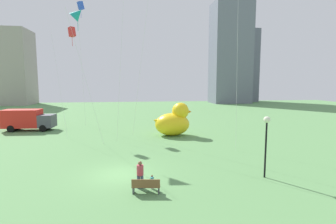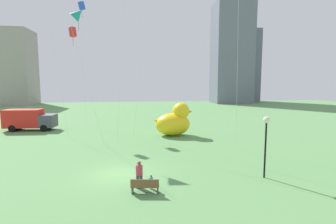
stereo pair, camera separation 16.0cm
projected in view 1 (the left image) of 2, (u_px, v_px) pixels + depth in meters
The scene contains 11 objects.
ground_plane at pixel (119, 174), 17.81m from camera, with size 140.00×140.00×0.00m, color #5C9053.
park_bench at pixel (146, 186), 14.66m from camera, with size 1.68×0.68×0.90m.
person_adult at pixel (140, 173), 15.39m from camera, with size 0.41×0.41×1.69m.
person_child at pixel (152, 181), 15.35m from camera, with size 0.21×0.21×0.86m.
giant_inflatable_duck at pixel (174, 122), 30.93m from camera, with size 4.84×3.11×4.01m.
lamppost at pixel (266, 132), 16.92m from camera, with size 0.44×0.44×4.18m.
box_truck at pixel (28, 120), 34.16m from camera, with size 6.55×2.68×2.85m.
city_skyline at pixel (173, 62), 81.07m from camera, with size 82.80×15.59×31.16m.
kite_teal at pixel (77, 14), 25.55m from camera, with size 3.11×2.89×14.07m.
kite_blue at pixel (81, 7), 36.63m from camera, with size 1.04×1.03×18.08m.
kite_red at pixel (72, 33), 30.74m from camera, with size 3.02×3.02×13.12m.
Camera 1 is at (1.02, -17.51, 6.37)m, focal length 27.22 mm.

